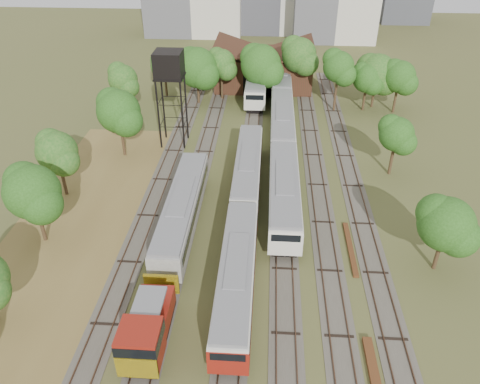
# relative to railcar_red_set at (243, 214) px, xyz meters

# --- Properties ---
(ground) EXTENTS (240.00, 240.00, 0.00)m
(ground) POSITION_rel_railcar_red_set_xyz_m (2.00, -16.03, -1.86)
(ground) COLOR #475123
(ground) RESTS_ON ground
(dry_grass_patch) EXTENTS (14.00, 60.00, 0.04)m
(dry_grass_patch) POSITION_rel_railcar_red_set_xyz_m (-16.00, -8.03, -1.84)
(dry_grass_patch) COLOR brown
(dry_grass_patch) RESTS_ON ground
(tracks) EXTENTS (24.60, 80.00, 0.19)m
(tracks) POSITION_rel_railcar_red_set_xyz_m (1.33, 8.97, -1.82)
(tracks) COLOR #4C473D
(tracks) RESTS_ON ground
(railcar_red_set) EXTENTS (2.84, 34.57, 3.51)m
(railcar_red_set) POSITION_rel_railcar_red_set_xyz_m (0.00, 0.00, 0.00)
(railcar_red_set) COLOR black
(railcar_red_set) RESTS_ON ground
(railcar_green_set) EXTENTS (3.11, 52.08, 3.85)m
(railcar_green_set) POSITION_rel_railcar_red_set_xyz_m (4.00, 21.26, 0.18)
(railcar_green_set) COLOR black
(railcar_green_set) RESTS_ON ground
(railcar_rear) EXTENTS (3.19, 16.08, 3.96)m
(railcar_rear) POSITION_rel_railcar_red_set_xyz_m (0.00, 36.28, 0.23)
(railcar_rear) COLOR black
(railcar_rear) RESTS_ON ground
(shunter_locomotive) EXTENTS (2.88, 8.10, 3.76)m
(shunter_locomotive) POSITION_rel_railcar_red_set_xyz_m (-6.00, -14.73, -0.04)
(shunter_locomotive) COLOR black
(shunter_locomotive) RESTS_ON ground
(old_grey_coach) EXTENTS (2.93, 18.00, 3.62)m
(old_grey_coach) POSITION_rel_railcar_red_set_xyz_m (-6.00, 0.19, 0.12)
(old_grey_coach) COLOR black
(old_grey_coach) RESTS_ON ground
(water_tower) EXTENTS (3.54, 3.54, 12.21)m
(water_tower) POSITION_rel_railcar_red_set_xyz_m (-10.24, 18.59, 8.44)
(water_tower) COLOR black
(water_tower) RESTS_ON ground
(rail_pile_far) EXTENTS (0.49, 7.79, 0.25)m
(rail_pile_far) POSITION_rel_railcar_red_set_xyz_m (10.20, -2.42, -1.73)
(rail_pile_far) COLOR brown
(rail_pile_far) RESTS_ON ground
(maintenance_shed) EXTENTS (16.45, 11.55, 7.58)m
(maintenance_shed) POSITION_rel_railcar_red_set_xyz_m (1.00, 41.95, 1.06)
(maintenance_shed) COLOR #3A2415
(maintenance_shed) RESTS_ON ground
(tree_band_left) EXTENTS (8.75, 52.68, 8.58)m
(tree_band_left) POSITION_rel_railcar_red_set_xyz_m (-18.01, 2.19, 3.70)
(tree_band_left) COLOR #382616
(tree_band_left) RESTS_ON ground
(tree_band_far) EXTENTS (40.33, 10.79, 9.48)m
(tree_band_far) POSITION_rel_railcar_red_set_xyz_m (3.64, 33.56, 4.03)
(tree_band_far) COLOR #382616
(tree_band_far) RESTS_ON ground
(tree_band_right) EXTENTS (5.19, 40.79, 7.20)m
(tree_band_right) POSITION_rel_railcar_red_set_xyz_m (16.90, 11.39, 3.09)
(tree_band_right) COLOR #382616
(tree_band_right) RESTS_ON ground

